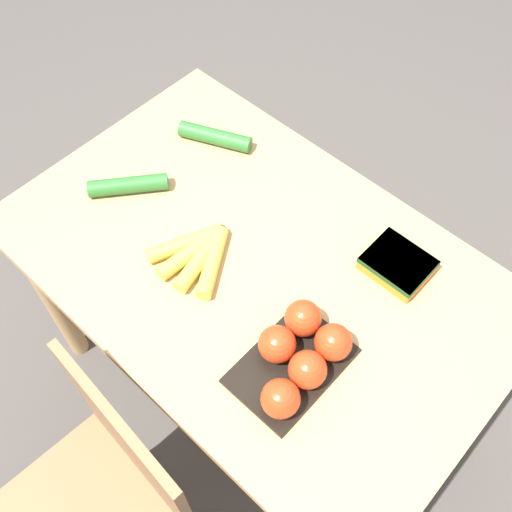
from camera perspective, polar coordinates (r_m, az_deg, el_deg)
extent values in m
plane|color=#4C4742|center=(2.10, 0.00, -11.85)|extent=(12.00, 12.00, 0.00)
cube|color=tan|center=(1.44, 0.00, -0.99)|extent=(1.21, 0.78, 0.03)
cylinder|color=tan|center=(1.83, 20.38, -10.75)|extent=(0.06, 0.06, 0.73)
cylinder|color=tan|center=(2.12, -4.78, 7.62)|extent=(0.06, 0.06, 0.73)
cylinder|color=tan|center=(1.93, -18.91, -3.68)|extent=(0.06, 0.06, 0.73)
cube|color=#8E6642|center=(1.34, -11.78, -17.42)|extent=(0.39, 0.05, 0.44)
cylinder|color=#8E6642|center=(1.84, -13.16, -17.69)|extent=(0.04, 0.04, 0.44)
sphere|color=brown|center=(1.46, -3.34, 2.43)|extent=(0.03, 0.03, 0.03)
cylinder|color=#DBCC47|center=(1.44, -6.77, 1.19)|extent=(0.11, 0.19, 0.04)
cylinder|color=#DBCC47|center=(1.43, -6.18, 0.37)|extent=(0.05, 0.19, 0.04)
cylinder|color=#DBCC47|center=(1.41, -5.28, -0.25)|extent=(0.08, 0.19, 0.04)
cylinder|color=#DBCC47|center=(1.41, -4.17, -0.60)|extent=(0.13, 0.18, 0.04)
cube|color=black|center=(1.30, 3.36, -10.37)|extent=(0.18, 0.26, 0.01)
sphere|color=red|center=(1.28, 7.36, -8.15)|extent=(0.08, 0.08, 0.08)
sphere|color=red|center=(1.30, 4.50, -5.92)|extent=(0.08, 0.08, 0.08)
sphere|color=red|center=(1.25, 4.93, -10.73)|extent=(0.08, 0.08, 0.08)
sphere|color=red|center=(1.27, 2.03, -8.39)|extent=(0.08, 0.08, 0.08)
sphere|color=red|center=(1.22, 2.35, -13.41)|extent=(0.08, 0.08, 0.08)
cube|color=orange|center=(1.44, 13.32, -0.80)|extent=(0.15, 0.12, 0.04)
cube|color=#19471E|center=(1.43, 13.42, -0.51)|extent=(0.15, 0.12, 0.01)
cylinder|color=#2D702D|center=(1.57, -12.07, 6.61)|extent=(0.16, 0.18, 0.04)
cylinder|color=#2D702D|center=(1.66, -3.93, 11.27)|extent=(0.20, 0.12, 0.04)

